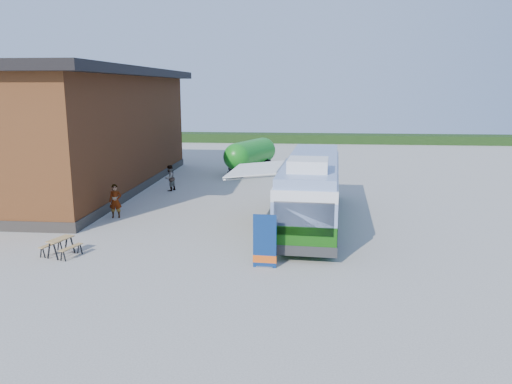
# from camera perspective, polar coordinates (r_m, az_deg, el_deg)

# --- Properties ---
(ground) EXTENTS (100.00, 100.00, 0.00)m
(ground) POSITION_cam_1_polar(r_m,az_deg,el_deg) (21.59, -4.07, -5.22)
(ground) COLOR #BCB7AD
(ground) RESTS_ON ground
(barn) EXTENTS (9.60, 21.20, 7.50)m
(barn) POSITION_cam_1_polar(r_m,az_deg,el_deg) (33.51, -19.36, 6.53)
(barn) COLOR brown
(barn) RESTS_ON ground
(hedge) EXTENTS (40.00, 3.00, 1.00)m
(hedge) POSITION_cam_1_polar(r_m,az_deg,el_deg) (58.81, 9.86, 6.04)
(hedge) COLOR #264419
(hedge) RESTS_ON ground
(bus) EXTENTS (3.23, 11.81, 3.59)m
(bus) POSITION_cam_1_polar(r_m,az_deg,el_deg) (23.60, 6.39, 0.51)
(bus) COLOR #1D6010
(bus) RESTS_ON ground
(awning) EXTENTS (2.80, 4.20, 0.51)m
(awning) POSITION_cam_1_polar(r_m,az_deg,el_deg) (23.19, 0.62, 2.64)
(awning) COLOR white
(awning) RESTS_ON ground
(banner) EXTENTS (0.86, 0.22, 1.97)m
(banner) POSITION_cam_1_polar(r_m,az_deg,el_deg) (17.83, 0.99, -6.21)
(banner) COLOR navy
(banner) RESTS_ON ground
(picnic_table) EXTENTS (1.47, 1.38, 0.69)m
(picnic_table) POSITION_cam_1_polar(r_m,az_deg,el_deg) (20.54, -21.43, -5.44)
(picnic_table) COLOR tan
(picnic_table) RESTS_ON ground
(person_a) EXTENTS (0.68, 0.51, 1.68)m
(person_a) POSITION_cam_1_polar(r_m,az_deg,el_deg) (25.52, -15.77, -1.01)
(person_a) COLOR #999999
(person_a) RESTS_ON ground
(person_b) EXTENTS (0.87, 0.96, 1.61)m
(person_b) POSITION_cam_1_polar(r_m,az_deg,el_deg) (31.46, -9.83, 1.59)
(person_b) COLOR #999999
(person_b) RESTS_ON ground
(slurry_tanker) EXTENTS (3.50, 6.27, 2.44)m
(slurry_tanker) POSITION_cam_1_polar(r_m,az_deg,el_deg) (37.60, -0.63, 4.36)
(slurry_tanker) COLOR #17811B
(slurry_tanker) RESTS_ON ground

